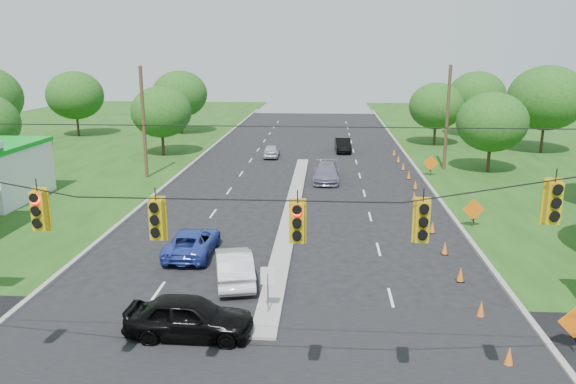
{
  "coord_description": "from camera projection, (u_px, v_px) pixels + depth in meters",
  "views": [
    {
      "loc": [
        2.17,
        -14.07,
        10.12
      ],
      "look_at": [
        0.17,
        14.92,
        2.8
      ],
      "focal_mm": 35.0,
      "sensor_mm": 36.0,
      "label": 1
    }
  ],
  "objects": [
    {
      "name": "dark_car_receding",
      "position": [
        343.0,
        145.0,
        57.78
      ],
      "size": [
        1.73,
        4.42,
        1.43
      ],
      "primitive_type": "imported",
      "rotation": [
        0.0,
        0.0,
        0.05
      ],
      "color": "black",
      "rests_on": "ground"
    },
    {
      "name": "tree_6",
      "position": [
        180.0,
        94.0,
        69.3
      ],
      "size": [
        6.72,
        6.72,
        7.84
      ],
      "color": "black",
      "rests_on": "ground"
    },
    {
      "name": "tree_11",
      "position": [
        477.0,
        96.0,
        66.89
      ],
      "size": [
        6.72,
        6.72,
        7.84
      ],
      "color": "black",
      "rests_on": "ground"
    },
    {
      "name": "work_sign_1",
      "position": [
        474.0,
        211.0,
        32.66
      ],
      "size": [
        1.27,
        0.58,
        1.37
      ],
      "color": "black",
      "rests_on": "ground"
    },
    {
      "name": "silver_car_far",
      "position": [
        326.0,
        172.0,
        44.66
      ],
      "size": [
        2.15,
        5.05,
        1.45
      ],
      "primitive_type": "imported",
      "rotation": [
        0.0,
        0.0,
        -0.02
      ],
      "color": "slate",
      "rests_on": "ground"
    },
    {
      "name": "white_sedan",
      "position": [
        234.0,
        266.0,
        25.19
      ],
      "size": [
        2.56,
        4.76,
        1.49
      ],
      "primitive_type": "imported",
      "rotation": [
        0.0,
        0.0,
        3.37
      ],
      "color": "silver",
      "rests_on": "ground"
    },
    {
      "name": "tree_9",
      "position": [
        492.0,
        122.0,
        47.0
      ],
      "size": [
        5.88,
        5.88,
        6.86
      ],
      "color": "black",
      "rests_on": "ground"
    },
    {
      "name": "cone_2",
      "position": [
        461.0,
        274.0,
        25.27
      ],
      "size": [
        0.32,
        0.32,
        0.7
      ],
      "primitive_type": "cone",
      "color": "orange",
      "rests_on": "ground"
    },
    {
      "name": "silver_car_oncoming",
      "position": [
        272.0,
        151.0,
        54.83
      ],
      "size": [
        1.59,
        3.76,
        1.27
      ],
      "primitive_type": "imported",
      "rotation": [
        0.0,
        0.0,
        3.17
      ],
      "color": "#ABACBA",
      "rests_on": "ground"
    },
    {
      "name": "median_sign",
      "position": [
        268.0,
        282.0,
        21.68
      ],
      "size": [
        0.55,
        0.06,
        2.05
      ],
      "color": "gray",
      "rests_on": "ground"
    },
    {
      "name": "utility_pole_far_left",
      "position": [
        144.0,
        123.0,
        44.99
      ],
      "size": [
        0.28,
        0.28,
        9.0
      ],
      "primitive_type": "cylinder",
      "color": "#422D1C",
      "rests_on": "ground"
    },
    {
      "name": "tree_12",
      "position": [
        436.0,
        106.0,
        60.67
      ],
      "size": [
        5.88,
        5.88,
        6.86
      ],
      "color": "black",
      "rests_on": "ground"
    },
    {
      "name": "cone_11",
      "position": [
        394.0,
        152.0,
        55.7
      ],
      "size": [
        0.32,
        0.32,
        0.7
      ],
      "primitive_type": "cone",
      "color": "orange",
      "rests_on": "ground"
    },
    {
      "name": "cone_3",
      "position": [
        445.0,
        248.0,
        28.65
      ],
      "size": [
        0.32,
        0.32,
        0.7
      ],
      "primitive_type": "cone",
      "color": "orange",
      "rests_on": "ground"
    },
    {
      "name": "utility_pole_far_right",
      "position": [
        447.0,
        118.0,
        48.16
      ],
      "size": [
        0.28,
        0.28,
        9.0
      ],
      "primitive_type": "cylinder",
      "color": "#422D1C",
      "rests_on": "ground"
    },
    {
      "name": "cone_8",
      "position": [
        409.0,
        175.0,
        45.54
      ],
      "size": [
        0.32,
        0.32,
        0.7
      ],
      "primitive_type": "cone",
      "color": "orange",
      "rests_on": "ground"
    },
    {
      "name": "blue_pickup",
      "position": [
        193.0,
        242.0,
        28.55
      ],
      "size": [
        2.23,
        4.82,
        1.34
      ],
      "primitive_type": "imported",
      "rotation": [
        0.0,
        0.0,
        3.14
      ],
      "color": "#293D9F",
      "rests_on": "ground"
    },
    {
      "name": "tree_5",
      "position": [
        161.0,
        112.0,
        54.81
      ],
      "size": [
        5.88,
        5.88,
        6.86
      ],
      "color": "black",
      "rests_on": "ground"
    },
    {
      "name": "black_sedan",
      "position": [
        189.0,
        317.0,
        20.26
      ],
      "size": [
        4.67,
        1.95,
        1.58
      ],
      "primitive_type": "imported",
      "rotation": [
        0.0,
        0.0,
        1.55
      ],
      "color": "black",
      "rests_on": "ground"
    },
    {
      "name": "cone_0",
      "position": [
        509.0,
        356.0,
        18.49
      ],
      "size": [
        0.32,
        0.32,
        0.7
      ],
      "primitive_type": "cone",
      "color": "orange",
      "rests_on": "ground"
    },
    {
      "name": "work_sign_2",
      "position": [
        431.0,
        164.0,
        46.2
      ],
      "size": [
        1.27,
        0.58,
        1.37
      ],
      "color": "black",
      "rests_on": "ground"
    },
    {
      "name": "cone_7",
      "position": [
        415.0,
        185.0,
        42.15
      ],
      "size": [
        0.32,
        0.32,
        0.7
      ],
      "primitive_type": "cone",
      "color": "orange",
      "rests_on": "ground"
    },
    {
      "name": "cone_10",
      "position": [
        398.0,
        159.0,
        52.31
      ],
      "size": [
        0.32,
        0.32,
        0.7
      ],
      "primitive_type": "cone",
      "color": "orange",
      "rests_on": "ground"
    },
    {
      "name": "tree_10",
      "position": [
        547.0,
        98.0,
        55.83
      ],
      "size": [
        7.56,
        7.56,
        8.82
      ],
      "color": "black",
      "rests_on": "ground"
    },
    {
      "name": "curb_right",
      "position": [
        426.0,
        182.0,
        44.58
      ],
      "size": [
        0.25,
        110.0,
        0.16
      ],
      "primitive_type": "cube",
      "color": "gray",
      "rests_on": "ground"
    },
    {
      "name": "tree_4",
      "position": [
        75.0,
        95.0,
        67.2
      ],
      "size": [
        6.72,
        6.72,
        7.84
      ],
      "color": "black",
      "rests_on": "ground"
    },
    {
      "name": "curb_left",
      "position": [
        176.0,
        178.0,
        45.93
      ],
      "size": [
        0.25,
        110.0,
        0.16
      ],
      "primitive_type": "cube",
      "color": "gray",
      "rests_on": "ground"
    },
    {
      "name": "signal_span",
      "position": [
        236.0,
        262.0,
        14.05
      ],
      "size": [
        25.6,
        0.32,
        9.0
      ],
      "color": "#422D1C",
      "rests_on": "ground"
    },
    {
      "name": "cone_1",
      "position": [
        481.0,
        309.0,
        21.88
      ],
      "size": [
        0.32,
        0.32,
        0.7
      ],
      "primitive_type": "cone",
      "color": "orange",
      "rests_on": "ground"
    },
    {
      "name": "cone_4",
      "position": [
        432.0,
        227.0,
        32.04
      ],
      "size": [
        0.32,
        0.32,
        0.7
      ],
      "primitive_type": "cone",
      "color": "orange",
      "rests_on": "ground"
    },
    {
      "name": "median",
      "position": [
        292.0,
        211.0,
        36.55
      ],
      "size": [
        1.0,
        34.0,
        0.18
      ],
      "primitive_type": "cube",
      "color": "gray",
      "rests_on": "ground"
    },
    {
      "name": "cone_6",
      "position": [
        414.0,
        196.0,
        38.81
      ],
      "size": [
        0.32,
        0.32,
        0.7
      ],
      "primitive_type": "cone",
      "color": "orange",
      "rests_on": "ground"
    },
    {
      "name": "cone_5",
      "position": [
        422.0,
        210.0,
        35.42
      ],
      "size": [
        0.32,
        0.32,
        0.7
      ],
      "primitive_type": "cone",
      "color": "orange",
      "rests_on": "ground"
    },
    {
      "name": "cone_9",
      "position": [
        403.0,
        166.0,
        48.93
      ],
      "size": [
        0.32,
        0.32,
        0.7
      ],
      "primitive_type": "cone",
      "color": "orange",
      "rests_on": "ground"
    }
  ]
}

